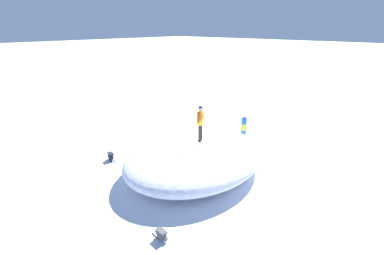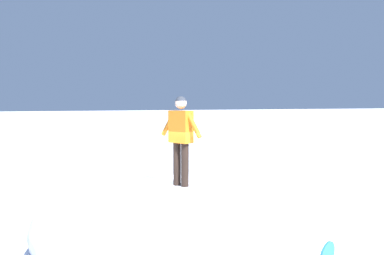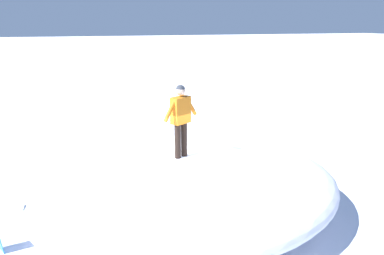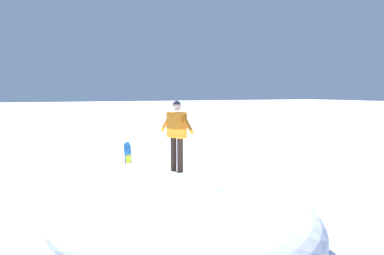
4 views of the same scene
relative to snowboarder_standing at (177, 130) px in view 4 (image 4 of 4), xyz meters
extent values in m
plane|color=white|center=(-0.37, 0.75, -2.48)|extent=(240.00, 240.00, 0.00)
ellipsoid|color=white|center=(0.11, 0.18, -1.72)|extent=(5.84, 7.33, 1.50)
cylinder|color=black|center=(0.05, -0.09, -0.58)|extent=(0.14, 0.14, 0.79)
cylinder|color=black|center=(-0.05, 0.09, -0.58)|extent=(0.14, 0.14, 0.79)
cube|color=orange|center=(0.00, 0.00, 0.11)|extent=(0.40, 0.49, 0.59)
sphere|color=beige|center=(0.00, 0.00, 0.54)|extent=(0.22, 0.22, 0.22)
cylinder|color=orange|center=(0.14, -0.27, 0.16)|extent=(0.25, 0.37, 0.49)
cylinder|color=orange|center=(-0.14, 0.27, 0.16)|extent=(0.25, 0.37, 0.49)
sphere|color=#333842|center=(0.00, 0.00, 0.57)|extent=(0.20, 0.20, 0.20)
cube|color=#2672BF|center=(0.18, -3.91, -1.72)|extent=(0.35, 0.29, 1.51)
cylinder|color=#2672BF|center=(0.22, -3.98, -0.96)|extent=(0.29, 0.18, 0.30)
cube|color=yellow|center=(0.19, -3.92, -1.45)|extent=(0.24, 0.15, 0.36)
cube|color=black|center=(0.22, -3.98, -1.45)|extent=(0.21, 0.16, 0.12)
cube|color=black|center=(0.19, -3.92, -1.99)|extent=(0.21, 0.16, 0.12)
camera|label=1|loc=(-7.65, 8.90, 3.95)|focal=26.36mm
camera|label=2|loc=(-2.53, -7.60, 0.60)|focal=41.31mm
camera|label=3|loc=(7.24, -2.20, 1.95)|focal=33.36mm
camera|label=4|loc=(2.77, 6.91, 0.85)|focal=30.58mm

